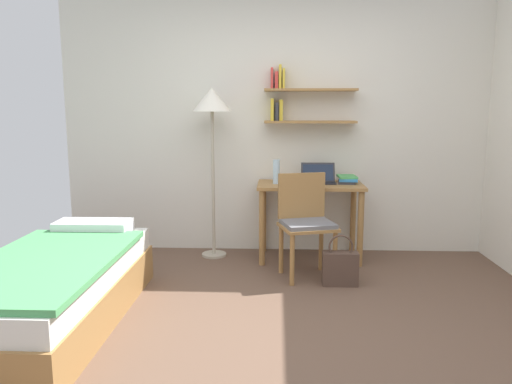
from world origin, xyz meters
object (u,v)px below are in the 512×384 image
Objects in this scene: desk at (310,198)px; book_stack at (347,179)px; bed at (55,289)px; desk_chair at (306,219)px; laptop at (318,178)px; water_bottle at (276,172)px; standing_lamp at (212,110)px; handbag at (340,267)px.

book_stack is at bearing 7.46° from desk.
bed is 7.52× the size of book_stack.
desk is 0.51m from desk_chair.
laptop reaches higher than bed.
water_bottle reaches higher than desk_chair.
bed is 5.86× the size of laptop.
water_bottle reaches higher than book_stack.
bed is 2.74m from book_stack.
standing_lamp is at bearing 61.35° from bed.
laptop is at bearing 99.33° from handbag.
book_stack reaches higher than bed.
standing_lamp reaches higher than desk.
standing_lamp reaches higher than laptop.
desk_chair is at bearing -97.60° from desk.
desk_chair is at bearing 31.26° from bed.
desk is 3.89× the size of book_stack.
handbag is at bearing -74.24° from desk.
bed is 2.22m from water_bottle.
book_stack is at bearing 79.39° from handbag.
laptop is at bearing 178.31° from book_stack.
handbag is at bearing -53.82° from water_bottle.
book_stack is (0.28, -0.01, -0.01)m from laptop.
bed is at bearing -139.24° from desk.
desk is 0.89m from handbag.
water_bottle reaches higher than desk.
standing_lamp reaches higher than water_bottle.
bed is 1.93× the size of desk.
book_stack reaches higher than handbag.
standing_lamp is at bearing 174.90° from water_bottle.
book_stack is (0.68, 0.06, -0.08)m from water_bottle.
water_bottle is (-0.26, 0.49, 0.35)m from desk_chair.
bed is 2.54m from laptop.
bed is at bearing -133.89° from water_bottle.
book_stack is at bearing -1.69° from laptop.
bed is at bearing -158.00° from handbag.
bed is 2.17m from standing_lamp.
bed is 2.18× the size of desk_chair.
standing_lamp is 4.97× the size of laptop.
desk_chair is 3.46× the size of book_stack.
bed is 2.41m from desk.
handbag is at bearing -80.67° from laptop.
laptop is 1.03m from handbag.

